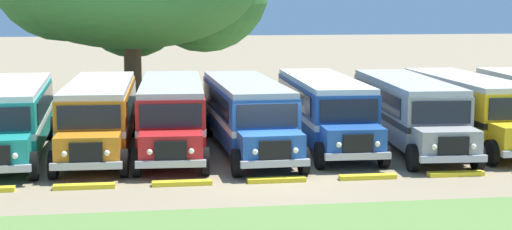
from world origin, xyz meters
TOP-DOWN VIEW (x-y plane):
  - ground_plane at (0.00, 0.00)m, footprint 220.00×220.00m
  - parked_bus_slot_1 at (-9.60, 5.62)m, footprint 3.11×10.90m
  - parked_bus_slot_2 at (-6.19, 5.74)m, footprint 2.95×10.87m
  - parked_bus_slot_3 at (-3.27, 5.65)m, footprint 3.10×10.90m
  - parked_bus_slot_4 at (-0.21, 5.21)m, footprint 2.98×10.88m
  - parked_bus_slot_5 at (3.23, 6.01)m, footprint 2.90×10.87m
  - parked_bus_slot_6 at (6.61, 5.06)m, footprint 3.21×10.91m
  - parked_bus_slot_7 at (9.52, 5.59)m, footprint 2.70×10.84m
  - curb_wheelstop_2 at (-6.39, -0.68)m, footprint 2.00×0.36m
  - curb_wheelstop_3 at (-3.20, -0.68)m, footprint 2.00×0.36m
  - curb_wheelstop_4 at (0.00, -0.68)m, footprint 2.00×0.36m
  - curb_wheelstop_5 at (3.20, -0.68)m, footprint 2.00×0.36m
  - curb_wheelstop_6 at (6.39, -0.68)m, footprint 2.00×0.36m

SIDE VIEW (x-z plane):
  - ground_plane at x=0.00m, z-range 0.00..0.00m
  - curb_wheelstop_2 at x=-6.39m, z-range 0.00..0.15m
  - curb_wheelstop_3 at x=-3.20m, z-range 0.00..0.15m
  - curb_wheelstop_4 at x=0.00m, z-range 0.00..0.15m
  - curb_wheelstop_5 at x=3.20m, z-range 0.00..0.15m
  - curb_wheelstop_6 at x=6.39m, z-range 0.00..0.15m
  - parked_bus_slot_1 at x=-9.60m, z-range 0.17..2.99m
  - parked_bus_slot_2 at x=-6.19m, z-range 0.17..2.99m
  - parked_bus_slot_3 at x=-3.27m, z-range 0.17..2.99m
  - parked_bus_slot_4 at x=-0.21m, z-range 0.17..2.99m
  - parked_bus_slot_5 at x=3.23m, z-range 0.17..2.99m
  - parked_bus_slot_6 at x=6.61m, z-range 0.17..2.99m
  - parked_bus_slot_7 at x=9.52m, z-range 0.17..2.99m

